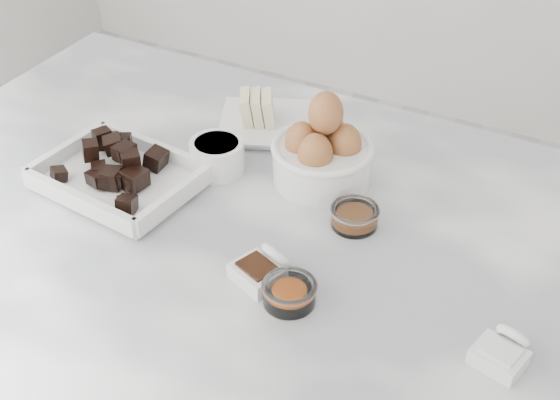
{
  "coord_description": "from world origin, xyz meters",
  "views": [
    {
      "loc": [
        0.41,
        -0.71,
        1.61
      ],
      "look_at": [
        0.02,
        0.03,
        0.98
      ],
      "focal_mm": 50.0,
      "sensor_mm": 36.0,
      "label": 1
    }
  ],
  "objects_px": {
    "zest_bowl": "(289,292)",
    "vanilla_spoon": "(262,269)",
    "egg_bowl": "(323,152)",
    "honey_bowl": "(355,216)",
    "salt_spoon": "(502,352)",
    "sugar_ramekin": "(217,155)",
    "butter_plate": "(265,117)",
    "chocolate_dish": "(118,172)"
  },
  "relations": [
    {
      "from": "butter_plate",
      "to": "salt_spoon",
      "type": "bearing_deg",
      "value": -33.41
    },
    {
      "from": "zest_bowl",
      "to": "butter_plate",
      "type": "bearing_deg",
      "value": 123.02
    },
    {
      "from": "vanilla_spoon",
      "to": "salt_spoon",
      "type": "bearing_deg",
      "value": 1.15
    },
    {
      "from": "egg_bowl",
      "to": "salt_spoon",
      "type": "xyz_separation_m",
      "value": [
        0.33,
        -0.22,
        -0.03
      ]
    },
    {
      "from": "vanilla_spoon",
      "to": "zest_bowl",
      "type": "bearing_deg",
      "value": -23.6
    },
    {
      "from": "butter_plate",
      "to": "egg_bowl",
      "type": "xyz_separation_m",
      "value": [
        0.14,
        -0.09,
        0.03
      ]
    },
    {
      "from": "vanilla_spoon",
      "to": "sugar_ramekin",
      "type": "bearing_deg",
      "value": 134.42
    },
    {
      "from": "chocolate_dish",
      "to": "salt_spoon",
      "type": "distance_m",
      "value": 0.59
    },
    {
      "from": "chocolate_dish",
      "to": "butter_plate",
      "type": "xyz_separation_m",
      "value": [
        0.11,
        0.24,
        -0.0
      ]
    },
    {
      "from": "egg_bowl",
      "to": "salt_spoon",
      "type": "relative_size",
      "value": 1.96
    },
    {
      "from": "chocolate_dish",
      "to": "zest_bowl",
      "type": "height_order",
      "value": "chocolate_dish"
    },
    {
      "from": "sugar_ramekin",
      "to": "vanilla_spoon",
      "type": "xyz_separation_m",
      "value": [
        0.18,
        -0.18,
        -0.01
      ]
    },
    {
      "from": "salt_spoon",
      "to": "sugar_ramekin",
      "type": "bearing_deg",
      "value": 160.08
    },
    {
      "from": "zest_bowl",
      "to": "vanilla_spoon",
      "type": "xyz_separation_m",
      "value": [
        -0.05,
        0.02,
        -0.0
      ]
    },
    {
      "from": "vanilla_spoon",
      "to": "salt_spoon",
      "type": "xyz_separation_m",
      "value": [
        0.3,
        0.01,
        -0.0
      ]
    },
    {
      "from": "chocolate_dish",
      "to": "vanilla_spoon",
      "type": "bearing_deg",
      "value": -15.23
    },
    {
      "from": "zest_bowl",
      "to": "salt_spoon",
      "type": "height_order",
      "value": "salt_spoon"
    },
    {
      "from": "butter_plate",
      "to": "sugar_ramekin",
      "type": "xyz_separation_m",
      "value": [
        -0.0,
        -0.14,
        0.01
      ]
    },
    {
      "from": "zest_bowl",
      "to": "honey_bowl",
      "type": "bearing_deg",
      "value": 86.89
    },
    {
      "from": "sugar_ramekin",
      "to": "zest_bowl",
      "type": "distance_m",
      "value": 0.3
    },
    {
      "from": "sugar_ramekin",
      "to": "honey_bowl",
      "type": "distance_m",
      "value": 0.24
    },
    {
      "from": "salt_spoon",
      "to": "butter_plate",
      "type": "bearing_deg",
      "value": 146.59
    },
    {
      "from": "sugar_ramekin",
      "to": "honey_bowl",
      "type": "bearing_deg",
      "value": -6.39
    },
    {
      "from": "honey_bowl",
      "to": "vanilla_spoon",
      "type": "relative_size",
      "value": 0.77
    },
    {
      "from": "butter_plate",
      "to": "egg_bowl",
      "type": "relative_size",
      "value": 1.29
    },
    {
      "from": "butter_plate",
      "to": "zest_bowl",
      "type": "height_order",
      "value": "butter_plate"
    },
    {
      "from": "chocolate_dish",
      "to": "zest_bowl",
      "type": "bearing_deg",
      "value": -16.54
    },
    {
      "from": "sugar_ramekin",
      "to": "egg_bowl",
      "type": "height_order",
      "value": "egg_bowl"
    },
    {
      "from": "sugar_ramekin",
      "to": "salt_spoon",
      "type": "relative_size",
      "value": 1.06
    },
    {
      "from": "butter_plate",
      "to": "egg_bowl",
      "type": "bearing_deg",
      "value": -31.23
    },
    {
      "from": "butter_plate",
      "to": "honey_bowl",
      "type": "relative_size",
      "value": 2.87
    },
    {
      "from": "egg_bowl",
      "to": "honey_bowl",
      "type": "distance_m",
      "value": 0.12
    },
    {
      "from": "sugar_ramekin",
      "to": "honey_bowl",
      "type": "relative_size",
      "value": 1.2
    },
    {
      "from": "salt_spoon",
      "to": "honey_bowl",
      "type": "bearing_deg",
      "value": 148.84
    },
    {
      "from": "egg_bowl",
      "to": "butter_plate",
      "type": "bearing_deg",
      "value": 148.77
    },
    {
      "from": "butter_plate",
      "to": "egg_bowl",
      "type": "distance_m",
      "value": 0.17
    },
    {
      "from": "zest_bowl",
      "to": "salt_spoon",
      "type": "xyz_separation_m",
      "value": [
        0.25,
        0.03,
        -0.0
      ]
    },
    {
      "from": "chocolate_dish",
      "to": "zest_bowl",
      "type": "distance_m",
      "value": 0.35
    },
    {
      "from": "zest_bowl",
      "to": "salt_spoon",
      "type": "relative_size",
      "value": 0.89
    },
    {
      "from": "butter_plate",
      "to": "vanilla_spoon",
      "type": "distance_m",
      "value": 0.36
    },
    {
      "from": "butter_plate",
      "to": "vanilla_spoon",
      "type": "height_order",
      "value": "butter_plate"
    },
    {
      "from": "chocolate_dish",
      "to": "salt_spoon",
      "type": "relative_size",
      "value": 3.13
    }
  ]
}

